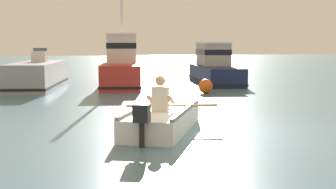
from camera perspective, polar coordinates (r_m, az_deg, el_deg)
name	(u,v)px	position (r m, az deg, el deg)	size (l,w,h in m)	color
ground_plane	(219,130)	(10.31, 6.11, -4.25)	(120.00, 120.00, 0.00)	slate
rowboat_with_person	(163,119)	(10.20, -0.63, -2.89)	(2.44, 3.54, 1.19)	white
moored_boat_grey	(38,76)	(20.31, -15.26, 2.16)	(2.57, 5.68, 1.64)	gray
moored_boat_red	(122,66)	(20.96, -5.48, 3.38)	(2.56, 6.08, 4.56)	#B72D28
moored_boat_navy	(214,68)	(22.28, 5.52, 3.17)	(2.24, 5.79, 1.89)	#19234C
mooring_buoy	(206,86)	(17.64, 4.49, 0.98)	(0.53, 0.53, 0.53)	#E55919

